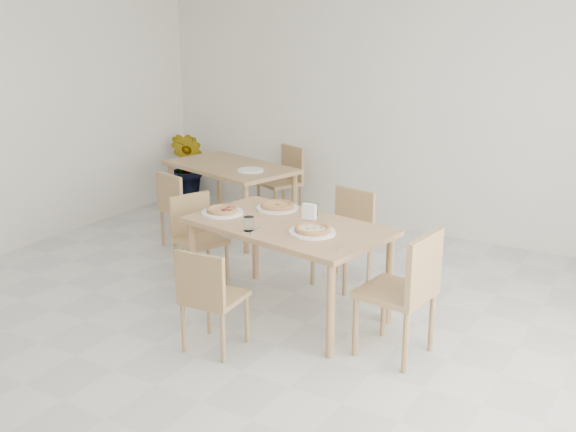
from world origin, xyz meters
The scene contains 21 objects.
main_table centered at (0.16, 0.95, 0.67)m, with size 1.67×1.12×0.75m.
chair_south centered at (0.02, 0.11, 0.45)m, with size 0.41×0.41×0.77m.
chair_north centered at (0.26, 1.79, 0.48)m, with size 0.48×0.48×0.84m.
chair_west centered at (-0.89, 1.12, 0.45)m, with size 0.51×0.51×0.78m.
chair_east centered at (1.22, 0.76, 0.53)m, with size 0.50×0.50×0.92m.
plate_margherita centered at (-0.13, 1.26, 0.76)m, with size 0.35×0.35×0.02m, color white.
plate_mushroom centered at (0.43, 0.85, 0.76)m, with size 0.35×0.35×0.02m, color white.
plate_pepperoni centered at (-0.44, 0.91, 0.76)m, with size 0.34×0.34×0.02m, color white.
pizza_margherita centered at (-0.13, 1.26, 0.78)m, with size 0.33×0.33×0.03m.
pizza_mushroom centered at (0.43, 0.85, 0.78)m, with size 0.34×0.34×0.03m.
pizza_pepperoni centered at (-0.44, 0.91, 0.78)m, with size 0.30×0.30×0.03m.
tumbler_a centered at (0.00, 0.66, 0.80)m, with size 0.08×0.08×0.11m, color white.
tumbler_b centered at (0.21, 1.27, 0.79)m, with size 0.07×0.07×0.09m, color white.
napkin_holder centered at (0.25, 1.12, 0.81)m, with size 0.13×0.08×0.13m.
fork_a centered at (0.04, 0.67, 0.75)m, with size 0.02×0.19×0.01m, color silver.
fork_b centered at (0.76, 0.67, 0.75)m, with size 0.01×0.17×0.01m, color silver.
second_table centered at (-1.46, 2.43, 0.66)m, with size 1.58×1.15×0.75m.
chair_back_s centered at (-1.61, 1.73, 0.46)m, with size 0.47×0.47×0.79m.
chair_back_n centered at (-1.26, 3.21, 0.48)m, with size 0.54×0.54×0.84m.
plate_empty centered at (-1.12, 2.30, 0.76)m, with size 0.27×0.27×0.02m, color white.
potted_plant centered at (-2.65, 3.15, 0.45)m, with size 0.50×0.40×0.90m, color #216E25.
Camera 1 is at (2.74, -3.28, 2.31)m, focal length 42.00 mm.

